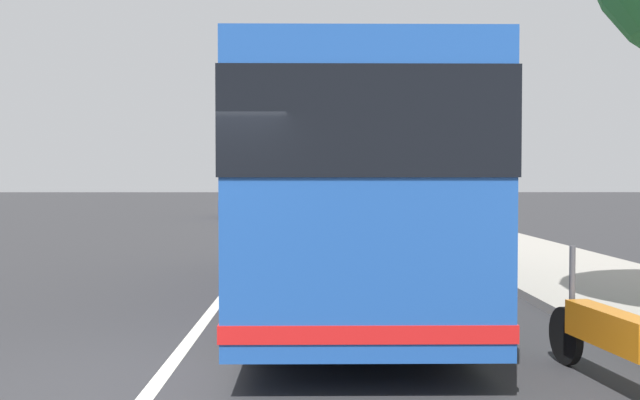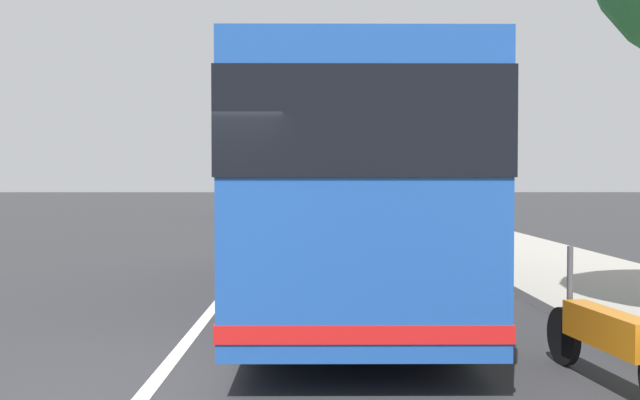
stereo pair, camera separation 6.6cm
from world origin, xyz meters
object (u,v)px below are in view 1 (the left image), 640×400
(coach_bus, at_px, (342,183))
(utility_pole, at_px, (462,134))
(motorcycle_mid_row, at_px, (610,337))
(car_ahead_same_lane, at_px, (324,201))
(car_oncoming, at_px, (325,205))
(car_side_street, at_px, (243,203))

(coach_bus, xyz_separation_m, utility_pole, (12.29, -4.56, 1.60))
(motorcycle_mid_row, height_order, utility_pole, utility_pole)
(utility_pole, bearing_deg, coach_bus, 159.64)
(motorcycle_mid_row, distance_m, car_ahead_same_lane, 36.04)
(coach_bus, xyz_separation_m, car_oncoming, (21.59, -0.13, -1.12))
(car_oncoming, bearing_deg, coach_bus, 179.03)
(car_ahead_same_lane, bearing_deg, car_oncoming, 177.29)
(coach_bus, height_order, car_oncoming, coach_bus)
(car_ahead_same_lane, bearing_deg, motorcycle_mid_row, -178.65)
(car_oncoming, bearing_deg, motorcycle_mid_row, -176.03)
(car_side_street, distance_m, utility_pole, 16.60)
(car_side_street, bearing_deg, motorcycle_mid_row, 14.04)
(coach_bus, bearing_deg, utility_pole, -20.16)
(car_ahead_same_lane, relative_size, utility_pole, 0.58)
(utility_pole, bearing_deg, motorcycle_mid_row, 172.48)
(coach_bus, xyz_separation_m, car_ahead_same_lane, (30.95, -0.28, -1.19))
(car_oncoming, bearing_deg, utility_pole, -155.15)
(coach_bus, height_order, motorcycle_mid_row, coach_bus)
(car_oncoming, relative_size, car_ahead_same_lane, 1.13)
(car_oncoming, distance_m, car_ahead_same_lane, 9.36)
(car_oncoming, height_order, utility_pole, utility_pole)
(coach_bus, relative_size, car_oncoming, 2.43)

